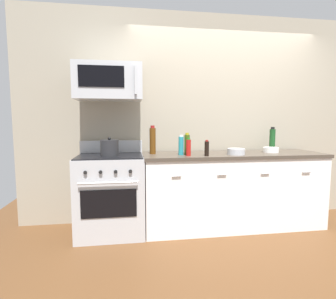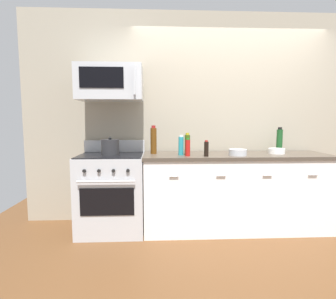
{
  "view_description": "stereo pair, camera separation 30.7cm",
  "coord_description": "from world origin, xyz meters",
  "px_view_note": "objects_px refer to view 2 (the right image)",
  "views": [
    {
      "loc": [
        -1.27,
        -3.07,
        1.3
      ],
      "look_at": [
        -0.82,
        -0.05,
        0.98
      ],
      "focal_mm": 28.24,
      "sensor_mm": 36.0,
      "label": 1
    },
    {
      "loc": [
        -0.96,
        -3.1,
        1.3
      ],
      "look_at": [
        -0.82,
        -0.05,
        0.98
      ],
      "focal_mm": 28.24,
      "sensor_mm": 36.0,
      "label": 2
    }
  ],
  "objects_px": {
    "microwave": "(110,83)",
    "bowl_white_ceramic": "(276,151)",
    "bottle_wine_green": "(279,140)",
    "stockpot": "(110,147)",
    "bottle_dish_soap": "(181,146)",
    "bottle_olive_oil": "(187,144)",
    "range_oven": "(112,192)",
    "bottle_hot_sauce_red": "(188,148)",
    "bottle_wine_amber": "(154,140)",
    "bowl_steel_prep": "(238,152)",
    "bottle_soy_sauce_dark": "(206,149)"
  },
  "relations": [
    {
      "from": "bottle_hot_sauce_red",
      "to": "stockpot",
      "type": "height_order",
      "value": "stockpot"
    },
    {
      "from": "bottle_wine_green",
      "to": "bowl_white_ceramic",
      "type": "xyz_separation_m",
      "value": [
        -0.11,
        -0.16,
        -0.12
      ]
    },
    {
      "from": "bowl_white_ceramic",
      "to": "bowl_steel_prep",
      "type": "bearing_deg",
      "value": -163.92
    },
    {
      "from": "range_oven",
      "to": "bowl_steel_prep",
      "type": "bearing_deg",
      "value": -5.61
    },
    {
      "from": "microwave",
      "to": "stockpot",
      "type": "xyz_separation_m",
      "value": [
        -0.0,
        -0.1,
        -0.74
      ]
    },
    {
      "from": "range_oven",
      "to": "bottle_olive_oil",
      "type": "bearing_deg",
      "value": -3.6
    },
    {
      "from": "bottle_soy_sauce_dark",
      "to": "bottle_hot_sauce_red",
      "type": "bearing_deg",
      "value": 169.78
    },
    {
      "from": "bottle_wine_amber",
      "to": "bottle_wine_green",
      "type": "bearing_deg",
      "value": 3.81
    },
    {
      "from": "bottle_hot_sauce_red",
      "to": "stockpot",
      "type": "xyz_separation_m",
      "value": [
        -0.88,
        0.11,
        -0.0
      ]
    },
    {
      "from": "bottle_wine_amber",
      "to": "stockpot",
      "type": "height_order",
      "value": "bottle_wine_amber"
    },
    {
      "from": "bottle_dish_soap",
      "to": "bowl_white_ceramic",
      "type": "xyz_separation_m",
      "value": [
        1.17,
        0.09,
        -0.08
      ]
    },
    {
      "from": "bottle_wine_amber",
      "to": "bowl_white_ceramic",
      "type": "distance_m",
      "value": 1.49
    },
    {
      "from": "stockpot",
      "to": "bowl_steel_prep",
      "type": "bearing_deg",
      "value": -3.53
    },
    {
      "from": "bottle_dish_soap",
      "to": "bottle_olive_oil",
      "type": "height_order",
      "value": "bottle_olive_oil"
    },
    {
      "from": "bottle_dish_soap",
      "to": "bottle_wine_amber",
      "type": "xyz_separation_m",
      "value": [
        -0.32,
        0.14,
        0.05
      ]
    },
    {
      "from": "bottle_dish_soap",
      "to": "bottle_wine_green",
      "type": "height_order",
      "value": "bottle_wine_green"
    },
    {
      "from": "bottle_wine_green",
      "to": "stockpot",
      "type": "distance_m",
      "value": 2.11
    },
    {
      "from": "bottle_olive_oil",
      "to": "bottle_wine_amber",
      "type": "bearing_deg",
      "value": 163.22
    },
    {
      "from": "stockpot",
      "to": "bottle_olive_oil",
      "type": "bearing_deg",
      "value": -0.18
    },
    {
      "from": "bottle_wine_amber",
      "to": "bowl_steel_prep",
      "type": "relative_size",
      "value": 1.67
    },
    {
      "from": "bottle_hot_sauce_red",
      "to": "bowl_white_ceramic",
      "type": "relative_size",
      "value": 1.05
    },
    {
      "from": "bowl_steel_prep",
      "to": "stockpot",
      "type": "distance_m",
      "value": 1.46
    },
    {
      "from": "microwave",
      "to": "bottle_hot_sauce_red",
      "type": "distance_m",
      "value": 1.17
    },
    {
      "from": "bottle_dish_soap",
      "to": "stockpot",
      "type": "distance_m",
      "value": 0.82
    },
    {
      "from": "bottle_wine_green",
      "to": "stockpot",
      "type": "relative_size",
      "value": 1.48
    },
    {
      "from": "bottle_soy_sauce_dark",
      "to": "bottle_dish_soap",
      "type": "height_order",
      "value": "bottle_dish_soap"
    },
    {
      "from": "bottle_wine_amber",
      "to": "bowl_white_ceramic",
      "type": "relative_size",
      "value": 1.77
    },
    {
      "from": "bottle_wine_amber",
      "to": "bottle_hot_sauce_red",
      "type": "relative_size",
      "value": 1.68
    },
    {
      "from": "bottle_wine_amber",
      "to": "bottle_dish_soap",
      "type": "bearing_deg",
      "value": -24.08
    },
    {
      "from": "bowl_white_ceramic",
      "to": "range_oven",
      "type": "bearing_deg",
      "value": -179.77
    },
    {
      "from": "microwave",
      "to": "bottle_olive_oil",
      "type": "xyz_separation_m",
      "value": [
        0.89,
        -0.1,
        -0.71
      ]
    },
    {
      "from": "bottle_hot_sauce_red",
      "to": "stockpot",
      "type": "bearing_deg",
      "value": 172.59
    },
    {
      "from": "bottle_dish_soap",
      "to": "bottle_wine_green",
      "type": "relative_size",
      "value": 0.74
    },
    {
      "from": "microwave",
      "to": "bottle_wine_green",
      "type": "relative_size",
      "value": 2.36
    },
    {
      "from": "microwave",
      "to": "bottle_wine_amber",
      "type": "distance_m",
      "value": 0.83
    },
    {
      "from": "bottle_wine_amber",
      "to": "stockpot",
      "type": "xyz_separation_m",
      "value": [
        -0.5,
        -0.12,
        -0.07
      ]
    },
    {
      "from": "microwave",
      "to": "range_oven",
      "type": "bearing_deg",
      "value": -90.29
    },
    {
      "from": "microwave",
      "to": "bottle_dish_soap",
      "type": "xyz_separation_m",
      "value": [
        0.82,
        -0.12,
        -0.72
      ]
    },
    {
      "from": "bottle_wine_green",
      "to": "bottle_wine_amber",
      "type": "xyz_separation_m",
      "value": [
        -1.6,
        -0.11,
        0.01
      ]
    },
    {
      "from": "microwave",
      "to": "bottle_hot_sauce_red",
      "type": "xyz_separation_m",
      "value": [
        0.88,
        -0.21,
        -0.73
      ]
    },
    {
      "from": "microwave",
      "to": "bowl_white_ceramic",
      "type": "height_order",
      "value": "microwave"
    },
    {
      "from": "bottle_hot_sauce_red",
      "to": "stockpot",
      "type": "relative_size",
      "value": 0.95
    },
    {
      "from": "range_oven",
      "to": "bowl_steel_prep",
      "type": "relative_size",
      "value": 5.26
    },
    {
      "from": "bottle_soy_sauce_dark",
      "to": "bottle_hot_sauce_red",
      "type": "height_order",
      "value": "bottle_hot_sauce_red"
    },
    {
      "from": "microwave",
      "to": "bottle_olive_oil",
      "type": "relative_size",
      "value": 2.91
    },
    {
      "from": "bottle_dish_soap",
      "to": "bowl_steel_prep",
      "type": "bearing_deg",
      "value": -5.67
    },
    {
      "from": "bottle_dish_soap",
      "to": "bottle_wine_green",
      "type": "bearing_deg",
      "value": 10.98
    },
    {
      "from": "bottle_wine_green",
      "to": "bowl_steel_prep",
      "type": "xyz_separation_m",
      "value": [
        -0.63,
        -0.31,
        -0.11
      ]
    },
    {
      "from": "bottle_olive_oil",
      "to": "bowl_steel_prep",
      "type": "relative_size",
      "value": 1.26
    },
    {
      "from": "bottle_wine_green",
      "to": "bottle_olive_oil",
      "type": "bearing_deg",
      "value": -169.4
    }
  ]
}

